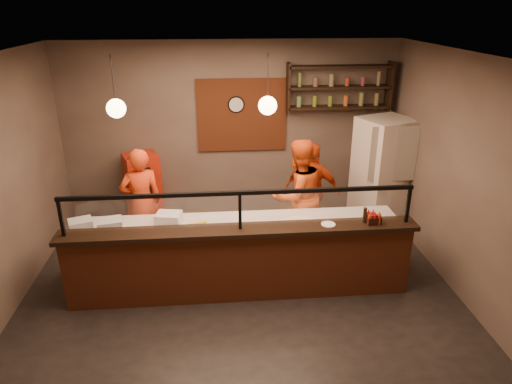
{
  "coord_description": "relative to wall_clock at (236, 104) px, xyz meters",
  "views": [
    {
      "loc": [
        -0.27,
        -5.57,
        3.78
      ],
      "look_at": [
        0.26,
        0.3,
        1.31
      ],
      "focal_mm": 32.0,
      "sensor_mm": 36.0,
      "label": 1
    }
  ],
  "objects": [
    {
      "name": "floor",
      "position": [
        -0.1,
        -2.46,
        -2.1
      ],
      "size": [
        6.0,
        6.0,
        0.0
      ],
      "primitive_type": "plane",
      "color": "black",
      "rests_on": "ground"
    },
    {
      "name": "ceiling",
      "position": [
        -0.1,
        -2.46,
        1.1
      ],
      "size": [
        6.0,
        6.0,
        0.0
      ],
      "primitive_type": "plane",
      "rotation": [
        3.14,
        0.0,
        0.0
      ],
      "color": "#352D29",
      "rests_on": "wall_back"
    },
    {
      "name": "wall_back",
      "position": [
        -0.1,
        0.04,
        -0.5
      ],
      "size": [
        6.0,
        0.0,
        6.0
      ],
      "primitive_type": "plane",
      "rotation": [
        1.57,
        0.0,
        0.0
      ],
      "color": "#706252",
      "rests_on": "floor"
    },
    {
      "name": "wall_left",
      "position": [
        -3.1,
        -2.46,
        -0.5
      ],
      "size": [
        0.0,
        5.0,
        5.0
      ],
      "primitive_type": "plane",
      "rotation": [
        1.57,
        0.0,
        1.57
      ],
      "color": "#706252",
      "rests_on": "floor"
    },
    {
      "name": "wall_right",
      "position": [
        2.9,
        -2.46,
        -0.5
      ],
      "size": [
        0.0,
        5.0,
        5.0
      ],
      "primitive_type": "plane",
      "rotation": [
        1.57,
        0.0,
        -1.57
      ],
      "color": "#706252",
      "rests_on": "floor"
    },
    {
      "name": "wall_front",
      "position": [
        -0.1,
        -4.96,
        -0.5
      ],
      "size": [
        6.0,
        0.0,
        6.0
      ],
      "primitive_type": "plane",
      "rotation": [
        -1.57,
        0.0,
        0.0
      ],
      "color": "#706252",
      "rests_on": "floor"
    },
    {
      "name": "brick_patch",
      "position": [
        0.1,
        0.01,
        -0.2
      ],
      "size": [
        1.6,
        0.04,
        1.3
      ],
      "primitive_type": "cube",
      "color": "brown",
      "rests_on": "wall_back"
    },
    {
      "name": "service_counter",
      "position": [
        -0.1,
        -2.76,
        -1.6
      ],
      "size": [
        4.6,
        0.25,
        1.0
      ],
      "primitive_type": "cube",
      "color": "brown",
      "rests_on": "floor"
    },
    {
      "name": "counter_ledge",
      "position": [
        -0.1,
        -2.76,
        -1.07
      ],
      "size": [
        4.7,
        0.37,
        0.06
      ],
      "primitive_type": "cube",
      "color": "black",
      "rests_on": "service_counter"
    },
    {
      "name": "worktop_cabinet",
      "position": [
        -0.1,
        -2.26,
        -1.68
      ],
      "size": [
        4.6,
        0.75,
        0.85
      ],
      "primitive_type": "cube",
      "color": "gray",
      "rests_on": "floor"
    },
    {
      "name": "worktop",
      "position": [
        -0.1,
        -2.26,
        -1.23
      ],
      "size": [
        4.6,
        0.75,
        0.05
      ],
      "primitive_type": "cube",
      "color": "white",
      "rests_on": "worktop_cabinet"
    },
    {
      "name": "sneeze_guard",
      "position": [
        -0.1,
        -2.76,
        -0.73
      ],
      "size": [
        4.5,
        0.05,
        0.52
      ],
      "color": "white",
      "rests_on": "counter_ledge"
    },
    {
      "name": "wall_shelving",
      "position": [
        1.8,
        -0.14,
        0.3
      ],
      "size": [
        1.84,
        0.28,
        0.85
      ],
      "color": "black",
      "rests_on": "wall_back"
    },
    {
      "name": "wall_clock",
      "position": [
        0.0,
        0.0,
        0.0
      ],
      "size": [
        0.3,
        0.04,
        0.3
      ],
      "primitive_type": "cylinder",
      "rotation": [
        1.57,
        0.0,
        0.0
      ],
      "color": "black",
      "rests_on": "wall_back"
    },
    {
      "name": "pendant_left",
      "position": [
        -1.6,
        -2.26,
        0.45
      ],
      "size": [
        0.24,
        0.24,
        0.77
      ],
      "color": "black",
      "rests_on": "ceiling"
    },
    {
      "name": "pendant_right",
      "position": [
        0.3,
        -2.26,
        0.45
      ],
      "size": [
        0.24,
        0.24,
        0.77
      ],
      "color": "black",
      "rests_on": "ceiling"
    },
    {
      "name": "cook_left",
      "position": [
        -1.57,
        -1.37,
        -1.22
      ],
      "size": [
        0.73,
        0.59,
        1.75
      ],
      "primitive_type": "imported",
      "rotation": [
        0.0,
        0.0,
        3.44
      ],
      "color": "#E43F15",
      "rests_on": "floor"
    },
    {
      "name": "cook_mid",
      "position": [
        0.89,
        -1.47,
        -1.17
      ],
      "size": [
        1.12,
        1.02,
        1.86
      ],
      "primitive_type": "imported",
      "rotation": [
        0.0,
        0.0,
        3.58
      ],
      "color": "#ED5716",
      "rests_on": "floor"
    },
    {
      "name": "cook_right",
      "position": [
        1.24,
        -0.95,
        -1.29
      ],
      "size": [
        1.03,
        0.74,
        1.62
      ],
      "primitive_type": "imported",
      "rotation": [
        0.0,
        0.0,
        2.73
      ],
      "color": "#D24013",
      "rests_on": "floor"
    },
    {
      "name": "fridge",
      "position": [
        2.5,
        -0.78,
        -1.11
      ],
      "size": [
        1.05,
        1.02,
        1.98
      ],
      "primitive_type": "cube",
      "rotation": [
        0.0,
        0.0,
        0.37
      ],
      "color": "silver",
      "rests_on": "floor"
    },
    {
      "name": "red_cooler",
      "position": [
        -1.71,
        -0.31,
        -1.44
      ],
      "size": [
        0.72,
        0.69,
        1.32
      ],
      "primitive_type": "cube",
      "rotation": [
        0.0,
        0.0,
        0.37
      ],
      "color": "#B01F0B",
      "rests_on": "floor"
    },
    {
      "name": "pizza_dough",
      "position": [
        0.76,
        -2.38,
        -1.19
      ],
      "size": [
        0.53,
        0.53,
        0.01
      ],
      "primitive_type": "cylinder",
      "rotation": [
        0.0,
        0.0,
        -0.08
      ],
      "color": "white",
      "rests_on": "worktop"
    },
    {
      "name": "prep_tub_a",
      "position": [
        -2.25,
        -2.3,
        -1.12
      ],
      "size": [
        0.37,
        0.33,
        0.15
      ],
      "primitive_type": "cube",
      "rotation": [
        0.0,
        0.0,
        0.37
      ],
      "color": "white",
      "rests_on": "worktop"
    },
    {
      "name": "prep_tub_b",
      "position": [
        -1.07,
        -2.23,
        -1.12
      ],
      "size": [
        0.38,
        0.32,
        0.17
      ],
      "primitive_type": "cube",
      "rotation": [
        0.0,
        0.0,
        -0.18
      ],
      "color": "white",
      "rests_on": "worktop"
    },
    {
      "name": "prep_tub_c",
      "position": [
        -1.85,
        -2.35,
        -1.12
      ],
      "size": [
        0.37,
        0.32,
        0.16
      ],
      "primitive_type": "cube",
      "rotation": [
        0.0,
        0.0,
        0.22
      ],
      "color": "silver",
      "rests_on": "worktop"
    },
    {
      "name": "rolling_pin",
      "position": [
        -0.7,
        -2.31,
        -1.17
      ],
      "size": [
        0.32,
        0.18,
        0.06
      ],
      "primitive_type": "cylinder",
      "rotation": [
        0.0,
        1.57,
        0.41
      ],
      "color": "yellow",
      "rests_on": "worktop"
    },
    {
      "name": "condiment_caddy",
      "position": [
        1.67,
        -2.77,
        -0.99
      ],
      "size": [
        0.19,
        0.15,
        0.1
      ],
      "primitive_type": "cube",
      "rotation": [
        0.0,
        0.0,
        0.07
      ],
      "color": "black",
      "rests_on": "counter_ledge"
    },
    {
      "name": "pepper_mill",
      "position": [
        1.56,
        -2.73,
        -0.93
      ],
      "size": [
        0.05,
        0.05,
        0.21
      ],
      "primitive_type": "cylinder",
      "rotation": [
        0.0,
        0.0,
        0.0
      ],
      "color": "black",
      "rests_on": "counter_ledge"
    },
    {
      "name": "small_plate",
      "position": [
        1.06,
        -2.76,
        -1.03
      ],
      "size": [
        0.23,
        0.23,
        0.01
      ],
      "primitive_type": "cylinder",
      "rotation": [
        0.0,
        0.0,
        0.3
      ],
      "color": "white",
      "rests_on": "counter_ledge"
    }
  ]
}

